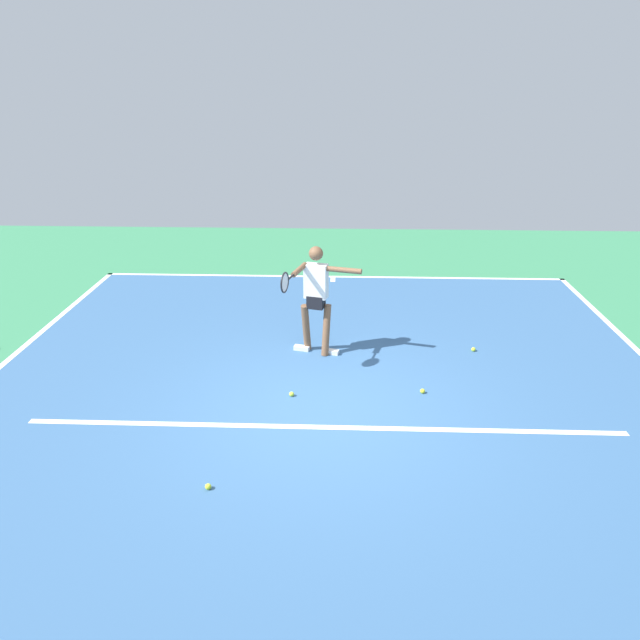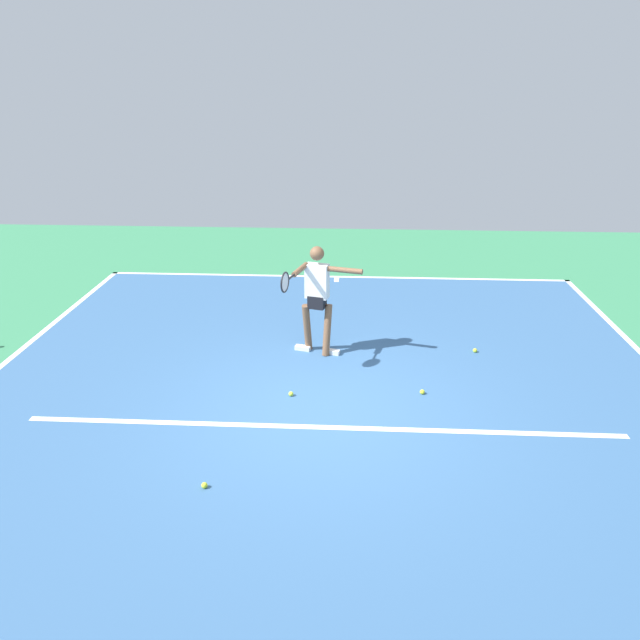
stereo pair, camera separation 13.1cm
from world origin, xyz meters
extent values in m
plane|color=#388456|center=(0.00, 0.00, 0.00)|extent=(20.11, 20.11, 0.00)
cube|color=#38608E|center=(0.00, 0.00, 0.00)|extent=(9.78, 11.38, 0.00)
cube|color=white|center=(0.00, -5.64, 0.00)|extent=(9.78, 0.10, 0.01)
cube|color=white|center=(0.00, 0.38, 0.00)|extent=(7.33, 0.10, 0.01)
cube|color=white|center=(0.00, -5.44, 0.00)|extent=(0.10, 0.30, 0.01)
cylinder|color=brown|center=(0.03, -1.76, 0.39)|extent=(0.17, 0.28, 0.80)
cube|color=white|center=(-0.04, -1.75, 0.04)|extent=(0.26, 0.16, 0.07)
cylinder|color=brown|center=(0.34, -1.85, 0.39)|extent=(0.17, 0.28, 0.80)
cube|color=white|center=(0.42, -1.87, 0.04)|extent=(0.26, 0.16, 0.07)
cube|color=black|center=(0.19, -1.81, 0.84)|extent=(0.29, 0.26, 0.20)
cube|color=white|center=(0.19, -1.81, 1.16)|extent=(0.37, 0.26, 0.52)
sphere|color=brown|center=(0.19, -1.81, 1.59)|extent=(0.21, 0.21, 0.21)
cylinder|color=brown|center=(-0.23, -1.70, 1.37)|extent=(0.52, 0.21, 0.08)
cylinder|color=brown|center=(0.42, -1.60, 1.40)|extent=(0.21, 0.52, 0.08)
cylinder|color=black|center=(0.51, -1.24, 1.40)|extent=(0.09, 0.22, 0.03)
torus|color=black|center=(0.58, -1.00, 1.40)|extent=(0.10, 0.29, 0.29)
cylinder|color=silver|center=(0.58, -1.00, 1.40)|extent=(0.07, 0.24, 0.25)
sphere|color=#CCE033|center=(-2.26, -1.93, 0.03)|extent=(0.07, 0.07, 0.07)
sphere|color=yellow|center=(-1.31, -0.53, 0.03)|extent=(0.07, 0.07, 0.07)
sphere|color=#C6E53D|center=(0.46, -0.38, 0.03)|extent=(0.07, 0.07, 0.07)
sphere|color=#CCE033|center=(1.16, 1.63, 0.03)|extent=(0.07, 0.07, 0.07)
camera|label=1|loc=(-0.21, 6.83, 4.01)|focal=34.34mm
camera|label=2|loc=(-0.34, 6.83, 4.01)|focal=34.34mm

